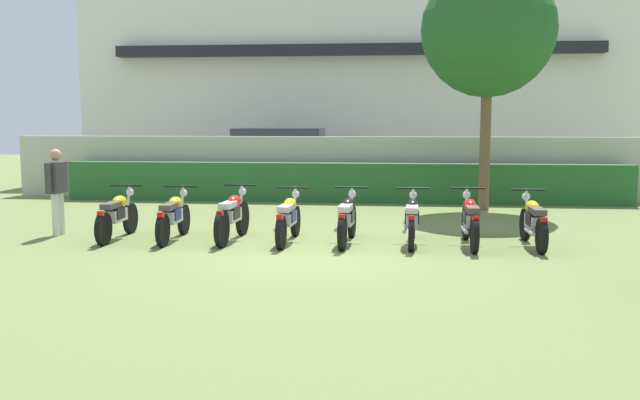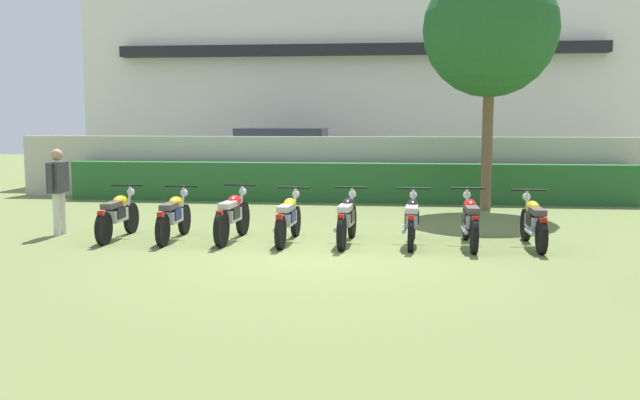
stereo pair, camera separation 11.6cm
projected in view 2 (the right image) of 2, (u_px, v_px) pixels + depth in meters
name	position (u px, v px, depth m)	size (l,w,h in m)	color
ground	(310.00, 255.00, 10.97)	(60.00, 60.00, 0.00)	olive
building	(362.00, 65.00, 26.10)	(19.41, 6.50, 8.46)	white
compound_wall	(346.00, 168.00, 18.72)	(18.44, 0.30, 1.70)	#BCB7A8
hedge_row	(344.00, 182.00, 18.06)	(14.75, 0.70, 1.03)	#28602D
parked_car	(287.00, 159.00, 21.34)	(4.52, 2.11, 1.89)	silver
tree_near_inspector	(490.00, 30.00, 16.00)	(3.14, 3.14, 5.81)	brown
motorcycle_in_row_0	(118.00, 215.00, 12.38)	(0.60, 1.86, 0.95)	black
motorcycle_in_row_1	(174.00, 216.00, 12.25)	(0.60, 1.86, 0.94)	black
motorcycle_in_row_2	(232.00, 215.00, 12.19)	(0.60, 1.91, 0.98)	black
motorcycle_in_row_3	(288.00, 218.00, 12.02)	(0.60, 1.90, 0.94)	black
motorcycle_in_row_4	(347.00, 218.00, 11.91)	(0.60, 1.92, 0.96)	black
motorcycle_in_row_5	(412.00, 219.00, 11.81)	(0.60, 1.89, 0.95)	black
motorcycle_in_row_6	(470.00, 220.00, 11.66)	(0.60, 1.95, 0.97)	black
motorcycle_in_row_7	(534.00, 222.00, 11.57)	(0.60, 1.84, 0.95)	black
inspector_person	(58.00, 185.00, 12.78)	(0.22, 0.66, 1.61)	silver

